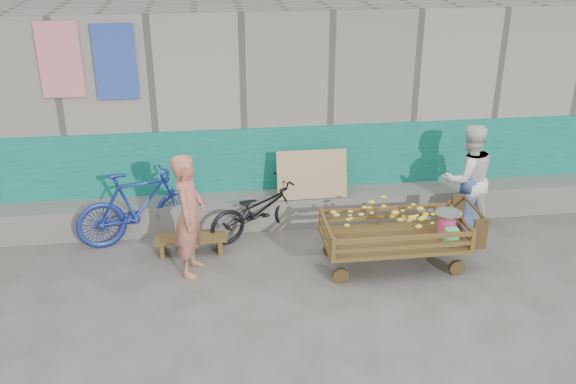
{
  "coord_description": "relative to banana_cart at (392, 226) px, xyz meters",
  "views": [
    {
      "loc": [
        -1.12,
        -6.09,
        4.24
      ],
      "look_at": [
        -0.18,
        1.2,
        1.0
      ],
      "focal_mm": 40.0,
      "sensor_mm": 36.0,
      "label": 1
    }
  ],
  "objects": [
    {
      "name": "building_wall",
      "position": [
        -1.12,
        3.12,
        0.9
      ],
      "size": [
        12.0,
        3.5,
        3.0
      ],
      "color": "gray",
      "rests_on": "ground"
    },
    {
      "name": "woman",
      "position": [
        1.32,
        0.87,
        0.23
      ],
      "size": [
        0.85,
        0.7,
        1.59
      ],
      "primitive_type": "imported",
      "rotation": [
        0.0,
        0.0,
        3.28
      ],
      "color": "white",
      "rests_on": "ground"
    },
    {
      "name": "vendor_man",
      "position": [
        -2.53,
        0.18,
        0.23
      ],
      "size": [
        0.5,
        0.65,
        1.59
      ],
      "primitive_type": "imported",
      "rotation": [
        0.0,
        0.0,
        1.34
      ],
      "color": "#BE6C58",
      "rests_on": "ground"
    },
    {
      "name": "banana_cart",
      "position": [
        0.0,
        0.0,
        0.0
      ],
      "size": [
        1.97,
        0.9,
        0.84
      ],
      "color": "brown",
      "rests_on": "ground"
    },
    {
      "name": "bench",
      "position": [
        -2.55,
        0.67,
        -0.39
      ],
      "size": [
        0.96,
        0.29,
        0.24
      ],
      "color": "brown",
      "rests_on": "ground"
    },
    {
      "name": "bicycle_blue",
      "position": [
        -3.22,
        1.12,
        -0.04
      ],
      "size": [
        1.82,
        0.97,
        1.05
      ],
      "primitive_type": "imported",
      "rotation": [
        0.0,
        0.0,
        1.86
      ],
      "color": "#20359B",
      "rests_on": "ground"
    },
    {
      "name": "ground",
      "position": [
        -1.12,
        -0.93,
        -0.57
      ],
      "size": [
        80.0,
        80.0,
        0.0
      ],
      "primitive_type": "plane",
      "color": "#4C4A45",
      "rests_on": "ground"
    },
    {
      "name": "child",
      "position": [
        1.28,
        0.71,
        -0.13
      ],
      "size": [
        0.52,
        0.47,
        0.88
      ],
      "primitive_type": "imported",
      "rotation": [
        0.0,
        0.0,
        3.71
      ],
      "color": "#3C5494",
      "rests_on": "ground"
    },
    {
      "name": "bicycle_dark",
      "position": [
        -1.6,
        1.08,
        -0.17
      ],
      "size": [
        1.6,
        1.1,
        0.8
      ],
      "primitive_type": "imported",
      "rotation": [
        0.0,
        0.0,
        1.99
      ],
      "color": "black",
      "rests_on": "ground"
    }
  ]
}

